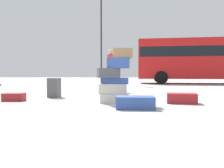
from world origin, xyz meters
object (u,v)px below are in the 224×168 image
suitcase_navy_white_trunk (135,103)px  lamp_post (101,24)px  suitcase_maroon_foreground_near (182,98)px  parked_bus (202,58)px  suitcase_slate_behind_tower (115,93)px  person_bearded_onlooker (111,67)px  suitcase_maroon_foreground_far (14,97)px  suitcase_tower (115,80)px  suitcase_charcoal_right_side (54,88)px

suitcase_navy_white_trunk → lamp_post: bearing=100.4°
suitcase_maroon_foreground_near → parked_bus: size_ratio=0.07×
suitcase_slate_behind_tower → person_bearded_onlooker: (-0.03, 1.95, 0.89)m
suitcase_navy_white_trunk → suitcase_maroon_foreground_far: size_ratio=1.45×
suitcase_tower → suitcase_maroon_foreground_near: size_ratio=1.93×
suitcase_navy_white_trunk → suitcase_slate_behind_tower: bearing=102.7°
suitcase_tower → suitcase_charcoal_right_side: bearing=143.5°
person_bearded_onlooker → lamp_post: bearing=174.3°
suitcase_charcoal_right_side → suitcase_maroon_foreground_near: (3.29, -1.50, -0.17)m
suitcase_charcoal_right_side → suitcase_maroon_foreground_far: (-0.85, -0.84, -0.18)m
suitcase_maroon_foreground_far → person_bearded_onlooker: 4.18m
suitcase_slate_behind_tower → suitcase_maroon_foreground_near: suitcase_maroon_foreground_near is taller
person_bearded_onlooker → suitcase_tower: bearing=-9.6°
suitcase_navy_white_trunk → lamp_post: size_ratio=0.11×
suitcase_navy_white_trunk → person_bearded_onlooker: size_ratio=0.45×
suitcase_maroon_foreground_near → lamp_post: bearing=115.8°
parked_bus → suitcase_tower: bearing=-112.5°
suitcase_maroon_foreground_far → person_bearded_onlooker: (2.63, 3.13, 0.89)m
parked_bus → lamp_post: lamp_post is taller
suitcase_tower → lamp_post: (-0.29, 10.75, 3.72)m
suitcase_tower → person_bearded_onlooker: (0.06, 3.56, 0.45)m
suitcase_maroon_foreground_near → suitcase_tower: bearing=-172.2°
suitcase_tower → suitcase_slate_behind_tower: suitcase_tower is taller
suitcase_maroon_foreground_near → parked_bus: 12.03m
suitcase_maroon_foreground_far → lamp_post: 11.36m
suitcase_slate_behind_tower → suitcase_maroon_foreground_far: bearing=-161.8°
suitcase_tower → suitcase_maroon_foreground_near: 1.65m
person_bearded_onlooker → parked_bus: size_ratio=0.18×
suitcase_navy_white_trunk → parked_bus: bearing=67.1°
suitcase_slate_behind_tower → parked_bus: (6.88, 8.77, 1.73)m
suitcase_tower → suitcase_charcoal_right_side: (-1.72, 1.27, -0.25)m
suitcase_navy_white_trunk → suitcase_slate_behind_tower: suitcase_navy_white_trunk is taller
suitcase_navy_white_trunk → lamp_post: (-0.64, 11.76, 4.14)m
suitcase_tower → lamp_post: lamp_post is taller
suitcase_tower → suitcase_slate_behind_tower: 1.67m
lamp_post → suitcase_charcoal_right_side: bearing=-98.6°
suitcase_charcoal_right_side → suitcase_maroon_foreground_far: 1.21m
person_bearded_onlooker → parked_bus: bearing=126.1°
suitcase_navy_white_trunk → suitcase_tower: bearing=116.2°
suitcase_tower → suitcase_navy_white_trunk: suitcase_tower is taller
lamp_post → person_bearded_onlooker: bearing=-87.2°
suitcase_maroon_foreground_far → parked_bus: 13.89m
suitcase_navy_white_trunk → lamp_post: lamp_post is taller
suitcase_navy_white_trunk → suitcase_charcoal_right_side: size_ratio=1.32×
suitcase_maroon_foreground_near → suitcase_navy_white_trunk: bearing=-131.3°
suitcase_navy_white_trunk → person_bearded_onlooker: 4.66m
suitcase_charcoal_right_side → lamp_post: size_ratio=0.09×
suitcase_maroon_foreground_near → person_bearded_onlooker: (-1.51, 3.79, 0.87)m
suitcase_tower → parked_bus: (6.98, 10.38, 1.29)m
suitcase_tower → suitcase_maroon_foreground_far: 2.64m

